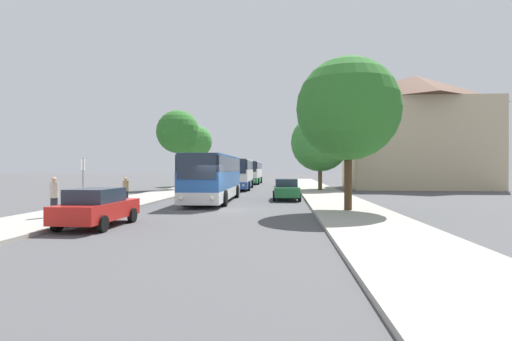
# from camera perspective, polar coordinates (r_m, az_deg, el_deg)

# --- Properties ---
(ground_plane) EXTENTS (300.00, 300.00, 0.00)m
(ground_plane) POSITION_cam_1_polar(r_m,az_deg,el_deg) (22.65, -4.86, -5.58)
(ground_plane) COLOR #4C4C4F
(ground_plane) RESTS_ON ground
(sidewalk_left) EXTENTS (4.00, 120.00, 0.15)m
(sidewalk_left) POSITION_cam_1_polar(r_m,az_deg,el_deg) (24.71, -21.18, -4.93)
(sidewalk_left) COLOR #A39E93
(sidewalk_left) RESTS_ON ground_plane
(sidewalk_right) EXTENTS (4.00, 120.00, 0.15)m
(sidewalk_right) POSITION_cam_1_polar(r_m,az_deg,el_deg) (22.65, 13.00, -5.40)
(sidewalk_right) COLOR #A39E93
(sidewalk_right) RESTS_ON ground_plane
(building_right_background) EXTENTS (15.12, 10.40, 13.00)m
(building_right_background) POSITION_cam_1_polar(r_m,az_deg,el_deg) (49.65, 21.78, 5.13)
(building_right_background) COLOR #C6B28E
(building_right_background) RESTS_ON ground_plane
(bus_front) EXTENTS (2.86, 12.03, 3.19)m
(bus_front) POSITION_cam_1_polar(r_m,az_deg,el_deg) (28.05, -6.02, -0.93)
(bus_front) COLOR silver
(bus_front) RESTS_ON ground_plane
(bus_middle) EXTENTS (3.06, 11.45, 3.28)m
(bus_middle) POSITION_cam_1_polar(r_m,az_deg,el_deg) (44.29, -2.44, -0.42)
(bus_middle) COLOR #2D519E
(bus_middle) RESTS_ON ground_plane
(bus_rear) EXTENTS (2.92, 10.71, 3.31)m
(bus_rear) POSITION_cam_1_polar(r_m,az_deg,el_deg) (59.42, -0.70, -0.21)
(bus_rear) COLOR #238942
(bus_rear) RESTS_ON ground_plane
(parked_car_left_curb) EXTENTS (2.02, 4.34, 1.54)m
(parked_car_left_curb) POSITION_cam_1_polar(r_m,az_deg,el_deg) (17.09, -21.74, -4.86)
(parked_car_left_curb) COLOR red
(parked_car_left_curb) RESTS_ON ground_plane
(parked_car_right_near) EXTENTS (2.07, 4.41, 1.55)m
(parked_car_right_near) POSITION_cam_1_polar(r_m,az_deg,el_deg) (29.34, 4.34, -2.67)
(parked_car_right_near) COLOR #236B38
(parked_car_right_near) RESTS_ON ground_plane
(bus_stop_sign) EXTENTS (0.08, 0.45, 2.73)m
(bus_stop_sign) POSITION_cam_1_polar(r_m,az_deg,el_deg) (22.88, -23.49, -0.94)
(bus_stop_sign) COLOR gray
(bus_stop_sign) RESTS_ON sidewalk_left
(pedestrian_waiting_near) EXTENTS (0.36, 0.36, 1.64)m
(pedestrian_waiting_near) POSITION_cam_1_polar(r_m,az_deg,el_deg) (25.62, -18.11, -2.73)
(pedestrian_waiting_near) COLOR #23232D
(pedestrian_waiting_near) RESTS_ON sidewalk_left
(pedestrian_waiting_far) EXTENTS (0.36, 0.36, 1.79)m
(pedestrian_waiting_far) POSITION_cam_1_polar(r_m,az_deg,el_deg) (20.06, -26.89, -3.35)
(pedestrian_waiting_far) COLOR #23232D
(pedestrian_waiting_far) RESTS_ON sidewalk_left
(tree_left_near) EXTENTS (4.61, 4.61, 8.41)m
(tree_left_near) POSITION_cam_1_polar(r_m,az_deg,el_deg) (43.89, -11.09, 5.42)
(tree_left_near) COLOR #47331E
(tree_left_near) RESTS_ON sidewalk_left
(tree_left_far) EXTENTS (4.24, 4.24, 7.79)m
(tree_left_far) POSITION_cam_1_polar(r_m,az_deg,el_deg) (52.71, -8.60, 4.09)
(tree_left_far) COLOR #513D23
(tree_left_far) RESTS_ON sidewalk_left
(tree_right_near) EXTENTS (5.85, 5.85, 7.71)m
(tree_right_near) POSITION_cam_1_polar(r_m,az_deg,el_deg) (40.65, 9.15, 3.98)
(tree_right_near) COLOR #513D23
(tree_right_near) RESTS_ON sidewalk_right
(tree_right_mid) EXTENTS (5.40, 5.40, 7.99)m
(tree_right_mid) POSITION_cam_1_polar(r_m,az_deg,el_deg) (21.61, 13.03, 8.56)
(tree_right_mid) COLOR #47331E
(tree_right_mid) RESTS_ON sidewalk_right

